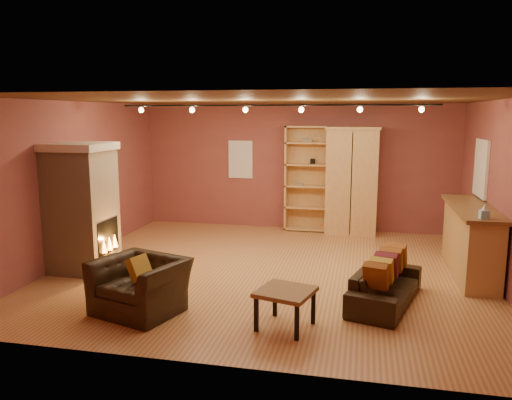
% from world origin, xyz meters
% --- Properties ---
extents(floor, '(7.00, 7.00, 0.00)m').
position_xyz_m(floor, '(0.00, 0.00, 0.00)').
color(floor, '#A16939').
rests_on(floor, ground).
extents(ceiling, '(7.00, 7.00, 0.00)m').
position_xyz_m(ceiling, '(0.00, 0.00, 2.80)').
color(ceiling, brown).
rests_on(ceiling, back_wall).
extents(back_wall, '(7.00, 0.02, 2.80)m').
position_xyz_m(back_wall, '(0.00, 3.25, 1.40)').
color(back_wall, brown).
rests_on(back_wall, floor).
extents(left_wall, '(0.02, 6.50, 2.80)m').
position_xyz_m(left_wall, '(-3.50, 0.00, 1.40)').
color(left_wall, brown).
rests_on(left_wall, floor).
extents(right_wall, '(0.02, 6.50, 2.80)m').
position_xyz_m(right_wall, '(3.50, 0.00, 1.40)').
color(right_wall, brown).
rests_on(right_wall, floor).
extents(fireplace, '(1.01, 0.98, 2.12)m').
position_xyz_m(fireplace, '(-3.04, -0.60, 1.06)').
color(fireplace, tan).
rests_on(fireplace, floor).
extents(back_window, '(0.56, 0.04, 0.86)m').
position_xyz_m(back_window, '(-1.30, 3.23, 1.55)').
color(back_window, white).
rests_on(back_window, back_wall).
extents(bookcase, '(0.95, 0.37, 2.33)m').
position_xyz_m(bookcase, '(0.25, 3.13, 1.18)').
color(bookcase, tan).
rests_on(bookcase, floor).
extents(armoire, '(1.14, 0.65, 2.32)m').
position_xyz_m(armoire, '(1.23, 2.96, 1.16)').
color(armoire, tan).
rests_on(armoire, floor).
extents(bar_counter, '(0.63, 2.36, 1.13)m').
position_xyz_m(bar_counter, '(3.20, 0.50, 0.57)').
color(bar_counter, tan).
rests_on(bar_counter, floor).
extents(tissue_box, '(0.12, 0.12, 0.21)m').
position_xyz_m(tissue_box, '(3.15, -0.48, 1.22)').
color(tissue_box, '#87BDD9').
rests_on(tissue_box, bar_counter).
extents(right_window, '(0.05, 0.90, 1.00)m').
position_xyz_m(right_window, '(3.47, 1.40, 1.65)').
color(right_window, white).
rests_on(right_window, right_wall).
extents(loveseat, '(0.95, 1.77, 0.73)m').
position_xyz_m(loveseat, '(1.82, -1.09, 0.35)').
color(loveseat, black).
rests_on(loveseat, floor).
extents(armchair, '(1.25, 1.00, 0.95)m').
position_xyz_m(armchair, '(-1.35, -2.08, 0.48)').
color(armchair, black).
rests_on(armchair, floor).
extents(coffee_table, '(0.78, 0.78, 0.48)m').
position_xyz_m(coffee_table, '(0.60, -2.16, 0.41)').
color(coffee_table, brown).
rests_on(coffee_table, floor).
extents(track_rail, '(5.20, 0.09, 0.13)m').
position_xyz_m(track_rail, '(0.00, 0.20, 2.69)').
color(track_rail, black).
rests_on(track_rail, ceiling).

